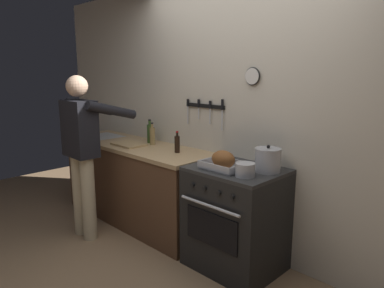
# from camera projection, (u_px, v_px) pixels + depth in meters

# --- Properties ---
(wall_back) EXTENTS (6.00, 0.13, 2.60)m
(wall_back) POSITION_uv_depth(u_px,v_px,m) (243.00, 115.00, 3.36)
(wall_back) COLOR beige
(wall_back) RESTS_ON ground
(counter_block) EXTENTS (2.03, 0.65, 0.90)m
(counter_block) POSITION_uv_depth(u_px,v_px,m) (136.00, 182.00, 4.12)
(counter_block) COLOR brown
(counter_block) RESTS_ON ground
(stove) EXTENTS (0.76, 0.67, 0.90)m
(stove) POSITION_uv_depth(u_px,v_px,m) (236.00, 218.00, 3.13)
(stove) COLOR black
(stove) RESTS_ON ground
(person_cook) EXTENTS (0.51, 0.63, 1.66)m
(person_cook) POSITION_uv_depth(u_px,v_px,m) (83.00, 147.00, 3.63)
(person_cook) COLOR #C6B793
(person_cook) RESTS_ON ground
(roasting_pan) EXTENTS (0.35, 0.26, 0.16)m
(roasting_pan) POSITION_uv_depth(u_px,v_px,m) (223.00, 161.00, 2.99)
(roasting_pan) COLOR #B7B7BC
(roasting_pan) RESTS_ON stove
(stock_pot) EXTENTS (0.21, 0.21, 0.22)m
(stock_pot) POSITION_uv_depth(u_px,v_px,m) (268.00, 160.00, 2.92)
(stock_pot) COLOR #B7B7BC
(stock_pot) RESTS_ON stove
(saucepan) EXTENTS (0.15, 0.15, 0.11)m
(saucepan) POSITION_uv_depth(u_px,v_px,m) (245.00, 170.00, 2.80)
(saucepan) COLOR #B7B7BC
(saucepan) RESTS_ON stove
(cutting_board) EXTENTS (0.36, 0.24, 0.02)m
(cutting_board) POSITION_uv_depth(u_px,v_px,m) (129.00, 144.00, 3.96)
(cutting_board) COLOR tan
(cutting_board) RESTS_ON counter_block
(bottle_vinegar) EXTENTS (0.06, 0.06, 0.25)m
(bottle_vinegar) POSITION_uv_depth(u_px,v_px,m) (152.00, 136.00, 3.97)
(bottle_vinegar) COLOR #997F4C
(bottle_vinegar) RESTS_ON counter_block
(bottle_soy_sauce) EXTENTS (0.05, 0.05, 0.22)m
(bottle_soy_sauce) POSITION_uv_depth(u_px,v_px,m) (177.00, 144.00, 3.59)
(bottle_soy_sauce) COLOR black
(bottle_soy_sauce) RESTS_ON counter_block
(bottle_olive_oil) EXTENTS (0.06, 0.06, 0.26)m
(bottle_olive_oil) POSITION_uv_depth(u_px,v_px,m) (150.00, 133.00, 4.08)
(bottle_olive_oil) COLOR #385623
(bottle_olive_oil) RESTS_ON counter_block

